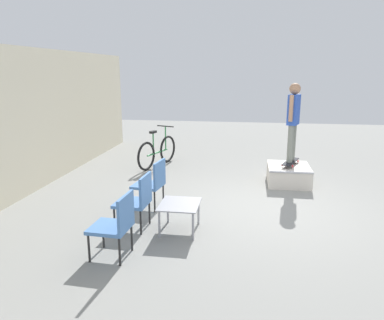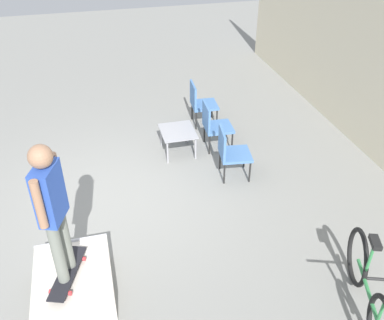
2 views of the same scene
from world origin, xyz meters
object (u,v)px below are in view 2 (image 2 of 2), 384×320
Objects in this scene: person_skater at (52,204)px; patio_chair_left at (200,102)px; patio_chair_center at (214,124)px; bicycle at (368,289)px; skate_ramp_box at (74,284)px; patio_chair_right at (230,151)px; coffee_table at (178,134)px; skateboard_on_ramp at (68,273)px.

patio_chair_left is at bearing 165.72° from person_skater.
patio_chair_center is (-3.03, 2.71, -1.03)m from person_skater.
bicycle is (4.05, 0.67, -0.12)m from patio_chair_center.
patio_chair_left is 0.53× the size of bicycle.
skate_ramp_box is 1.23× the size of patio_chair_right.
person_skater is 3.81m from coffee_table.
skate_ramp_box is at bearing 140.80° from patio_chair_center.
skate_ramp_box is 1.34m from person_skater.
person_skater is 1.92× the size of patio_chair_right.
person_skater reaches higher than patio_chair_left.
coffee_table is at bearing -141.98° from bicycle.
patio_chair_left and patio_chair_center have the same top height.
skateboard_on_ramp is 0.94× the size of patio_chair_right.
person_skater is at bearing 149.25° from patio_chair_left.
patio_chair_center is (-0.00, 0.70, 0.11)m from coffee_table.
person_skater reaches higher than patio_chair_center.
patio_chair_center is 1.00× the size of patio_chair_right.
skate_ramp_box is 1.23× the size of patio_chair_center.
bicycle is (1.10, 3.34, 0.19)m from skate_ramp_box.
patio_chair_right is at bearing -176.98° from patio_chair_center.
patio_chair_center is 0.97m from patio_chair_right.
patio_chair_right is at bearing 146.87° from skateboard_on_ramp.
patio_chair_right is (1.95, 0.00, 0.00)m from patio_chair_left.
skate_ramp_box is 4.00m from patio_chair_center.
bicycle is at bearing -167.68° from patio_chair_center.
patio_chair_center reaches higher than skate_ramp_box.
patio_chair_right reaches higher than skateboard_on_ramp.
patio_chair_center is 4.11m from bicycle.
person_skater reaches higher than patio_chair_right.
patio_chair_center is at bearing 7.88° from patio_chair_right.
person_skater is (0.07, -0.04, 1.34)m from skate_ramp_box.
patio_chair_left is 5.08m from bicycle.
patio_chair_left is at bearing 145.77° from skate_ramp_box.
skateboard_on_ramp is at bearing -33.71° from coffee_table.
person_skater reaches higher than skate_ramp_box.
coffee_table is 0.42× the size of bicycle.
skate_ramp_box is 1.57× the size of coffee_table.
bicycle reaches higher than patio_chair_right.
bicycle reaches higher than skate_ramp_box.
coffee_table is at bearing 148.05° from patio_chair_left.
skateboard_on_ramp is 1.21× the size of coffee_table.
person_skater is 4.19m from patio_chair_center.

